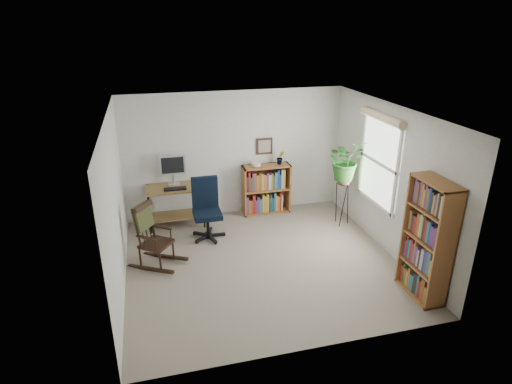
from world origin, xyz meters
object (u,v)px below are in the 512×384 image
object	(u,v)px
rocking_chair	(156,236)
tall_bookshelf	(428,240)
office_chair	(207,210)
low_bookshelf	(266,189)
desk	(176,206)

from	to	relation	value
rocking_chair	tall_bookshelf	world-z (taller)	tall_bookshelf
office_chair	rocking_chair	xyz separation A→B (m)	(-0.90, -0.68, -0.03)
rocking_chair	tall_bookshelf	xyz separation A→B (m)	(3.53, -1.70, 0.34)
office_chair	tall_bookshelf	xyz separation A→B (m)	(2.63, -2.38, 0.31)
office_chair	low_bookshelf	size ratio (longest dim) A/B	1.11
office_chair	low_bookshelf	distance (m)	1.51
office_chair	rocking_chair	distance (m)	1.13
desk	office_chair	distance (m)	0.85
desk	rocking_chair	size ratio (longest dim) A/B	1.02
low_bookshelf	tall_bookshelf	bearing A→B (deg)	-67.04
desk	low_bookshelf	world-z (taller)	low_bookshelf
desk	tall_bookshelf	bearing A→B (deg)	-44.44
rocking_chair	low_bookshelf	distance (m)	2.63
office_chair	low_bookshelf	world-z (taller)	office_chair
rocking_chair	tall_bookshelf	distance (m)	3.93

